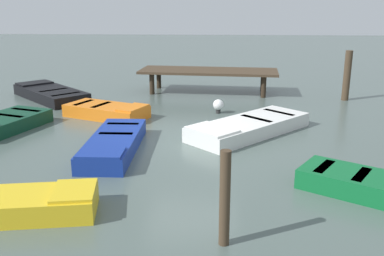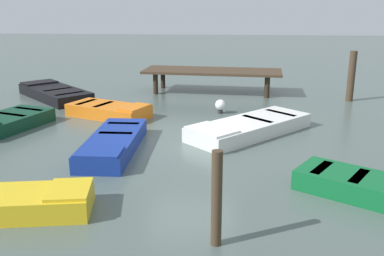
{
  "view_description": "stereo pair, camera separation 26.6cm",
  "coord_description": "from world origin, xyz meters",
  "px_view_note": "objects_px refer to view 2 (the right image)",
  "views": [
    {
      "loc": [
        0.61,
        -11.25,
        3.64
      ],
      "look_at": [
        0.0,
        0.0,
        0.35
      ],
      "focal_mm": 40.42,
      "sensor_mm": 36.0,
      "label": 1
    },
    {
      "loc": [
        0.88,
        -11.23,
        3.64
      ],
      "look_at": [
        0.0,
        0.0,
        0.35
      ],
      "focal_mm": 40.42,
      "sensor_mm": 36.0,
      "label": 2
    }
  ],
  "objects_px": {
    "mooring_piling_far_right": "(351,76)",
    "rowboat_orange": "(109,110)",
    "rowboat_black": "(54,93)",
    "dock_segment": "(212,72)",
    "mooring_piling_mid_left": "(217,199)",
    "rowboat_green": "(370,187)",
    "rowboat_white": "(249,127)",
    "rowboat_dark_green": "(6,122)",
    "marker_buoy": "(220,105)",
    "rowboat_blue": "(113,143)"
  },
  "relations": [
    {
      "from": "mooring_piling_far_right",
      "to": "rowboat_orange",
      "type": "bearing_deg",
      "value": -160.26
    },
    {
      "from": "rowboat_orange",
      "to": "rowboat_black",
      "type": "distance_m",
      "value": 3.94
    },
    {
      "from": "dock_segment",
      "to": "rowboat_orange",
      "type": "height_order",
      "value": "dock_segment"
    },
    {
      "from": "rowboat_orange",
      "to": "mooring_piling_mid_left",
      "type": "relative_size",
      "value": 1.9
    },
    {
      "from": "rowboat_orange",
      "to": "rowboat_green",
      "type": "distance_m",
      "value": 8.71
    },
    {
      "from": "rowboat_green",
      "to": "rowboat_black",
      "type": "relative_size",
      "value": 0.78
    },
    {
      "from": "rowboat_orange",
      "to": "rowboat_white",
      "type": "distance_m",
      "value": 4.8
    },
    {
      "from": "rowboat_white",
      "to": "mooring_piling_mid_left",
      "type": "bearing_deg",
      "value": 36.49
    },
    {
      "from": "mooring_piling_far_right",
      "to": "rowboat_black",
      "type": "bearing_deg",
      "value": -178.01
    },
    {
      "from": "rowboat_dark_green",
      "to": "rowboat_green",
      "type": "height_order",
      "value": "same"
    },
    {
      "from": "rowboat_orange",
      "to": "rowboat_dark_green",
      "type": "distance_m",
      "value": 3.15
    },
    {
      "from": "rowboat_white",
      "to": "rowboat_black",
      "type": "relative_size",
      "value": 1.03
    },
    {
      "from": "rowboat_orange",
      "to": "mooring_piling_far_right",
      "type": "height_order",
      "value": "mooring_piling_far_right"
    },
    {
      "from": "mooring_piling_far_right",
      "to": "dock_segment",
      "type": "bearing_deg",
      "value": 167.55
    },
    {
      "from": "mooring_piling_far_right",
      "to": "marker_buoy",
      "type": "xyz_separation_m",
      "value": [
        -4.9,
        -2.34,
        -0.66
      ]
    },
    {
      "from": "rowboat_orange",
      "to": "rowboat_dark_green",
      "type": "relative_size",
      "value": 0.98
    },
    {
      "from": "rowboat_black",
      "to": "rowboat_white",
      "type": "bearing_deg",
      "value": -165.43
    },
    {
      "from": "rowboat_orange",
      "to": "marker_buoy",
      "type": "distance_m",
      "value": 3.72
    },
    {
      "from": "rowboat_orange",
      "to": "rowboat_blue",
      "type": "height_order",
      "value": "same"
    },
    {
      "from": "rowboat_blue",
      "to": "rowboat_black",
      "type": "bearing_deg",
      "value": -147.78
    },
    {
      "from": "dock_segment",
      "to": "rowboat_white",
      "type": "relative_size",
      "value": 1.52
    },
    {
      "from": "dock_segment",
      "to": "rowboat_orange",
      "type": "xyz_separation_m",
      "value": [
        -3.25,
        -4.24,
        -0.63
      ]
    },
    {
      "from": "rowboat_blue",
      "to": "mooring_piling_mid_left",
      "type": "relative_size",
      "value": 2.2
    },
    {
      "from": "rowboat_black",
      "to": "mooring_piling_far_right",
      "type": "height_order",
      "value": "mooring_piling_far_right"
    },
    {
      "from": "rowboat_orange",
      "to": "rowboat_blue",
      "type": "xyz_separation_m",
      "value": [
        1.01,
        -3.37,
        -0.0
      ]
    },
    {
      "from": "rowboat_white",
      "to": "rowboat_green",
      "type": "bearing_deg",
      "value": 71.77
    },
    {
      "from": "dock_segment",
      "to": "rowboat_orange",
      "type": "relative_size",
      "value": 1.97
    },
    {
      "from": "rowboat_blue",
      "to": "marker_buoy",
      "type": "distance_m",
      "value": 4.88
    },
    {
      "from": "rowboat_dark_green",
      "to": "mooring_piling_mid_left",
      "type": "height_order",
      "value": "mooring_piling_mid_left"
    },
    {
      "from": "rowboat_green",
      "to": "rowboat_black",
      "type": "bearing_deg",
      "value": 171.25
    },
    {
      "from": "dock_segment",
      "to": "rowboat_dark_green",
      "type": "relative_size",
      "value": 1.93
    },
    {
      "from": "dock_segment",
      "to": "marker_buoy",
      "type": "relative_size",
      "value": 12.05
    },
    {
      "from": "rowboat_dark_green",
      "to": "rowboat_black",
      "type": "bearing_deg",
      "value": -158.41
    },
    {
      "from": "marker_buoy",
      "to": "mooring_piling_mid_left",
      "type": "bearing_deg",
      "value": -89.61
    },
    {
      "from": "mooring_piling_mid_left",
      "to": "mooring_piling_far_right",
      "type": "xyz_separation_m",
      "value": [
        4.84,
        10.64,
        0.17
      ]
    },
    {
      "from": "dock_segment",
      "to": "marker_buoy",
      "type": "height_order",
      "value": "dock_segment"
    },
    {
      "from": "dock_segment",
      "to": "mooring_piling_mid_left",
      "type": "height_order",
      "value": "mooring_piling_mid_left"
    },
    {
      "from": "rowboat_black",
      "to": "mooring_piling_mid_left",
      "type": "relative_size",
      "value": 2.39
    },
    {
      "from": "rowboat_white",
      "to": "rowboat_green",
      "type": "height_order",
      "value": "same"
    },
    {
      "from": "dock_segment",
      "to": "rowboat_dark_green",
      "type": "distance_m",
      "value": 8.39
    },
    {
      "from": "rowboat_green",
      "to": "mooring_piling_far_right",
      "type": "distance_m",
      "value": 8.97
    },
    {
      "from": "rowboat_orange",
      "to": "marker_buoy",
      "type": "bearing_deg",
      "value": 34.29
    },
    {
      "from": "rowboat_orange",
      "to": "rowboat_white",
      "type": "relative_size",
      "value": 0.78
    },
    {
      "from": "rowboat_dark_green",
      "to": "rowboat_orange",
      "type": "bearing_deg",
      "value": 140.22
    },
    {
      "from": "rowboat_blue",
      "to": "marker_buoy",
      "type": "xyz_separation_m",
      "value": [
        2.65,
        4.09,
        0.07
      ]
    },
    {
      "from": "mooring_piling_mid_left",
      "to": "mooring_piling_far_right",
      "type": "relative_size",
      "value": 0.82
    },
    {
      "from": "rowboat_black",
      "to": "dock_segment",
      "type": "bearing_deg",
      "value": -121.1
    },
    {
      "from": "rowboat_blue",
      "to": "mooring_piling_far_right",
      "type": "bearing_deg",
      "value": 129.8
    },
    {
      "from": "rowboat_orange",
      "to": "rowboat_green",
      "type": "height_order",
      "value": "same"
    },
    {
      "from": "rowboat_dark_green",
      "to": "mooring_piling_far_right",
      "type": "distance_m",
      "value": 12.21
    }
  ]
}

